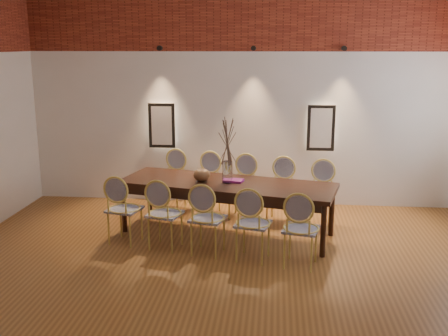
# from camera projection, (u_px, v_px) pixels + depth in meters

# --- Properties ---
(floor) EXTENTS (7.00, 7.00, 0.02)m
(floor) POSITION_uv_depth(u_px,v_px,m) (217.00, 300.00, 5.52)
(floor) COLOR brown
(floor) RESTS_ON ground
(wall_back) EXTENTS (7.00, 0.10, 4.00)m
(wall_back) POSITION_uv_depth(u_px,v_px,m) (241.00, 83.00, 8.49)
(wall_back) COLOR silver
(wall_back) RESTS_ON ground
(wall_front) EXTENTS (7.00, 0.10, 4.00)m
(wall_front) POSITION_uv_depth(u_px,v_px,m) (86.00, 253.00, 1.61)
(wall_front) COLOR silver
(wall_front) RESTS_ON ground
(brick_band_back) EXTENTS (7.00, 0.02, 1.50)m
(brick_band_back) POSITION_uv_depth(u_px,v_px,m) (241.00, 2.00, 8.13)
(brick_band_back) COLOR maroon
(brick_band_back) RESTS_ON ground
(niche_left) EXTENTS (0.36, 0.06, 0.66)m
(niche_left) POSITION_uv_depth(u_px,v_px,m) (162.00, 125.00, 8.68)
(niche_left) COLOR #FFEAC6
(niche_left) RESTS_ON wall_back
(niche_right) EXTENTS (0.36, 0.06, 0.66)m
(niche_right) POSITION_uv_depth(u_px,v_px,m) (321.00, 128.00, 8.43)
(niche_right) COLOR #FFEAC6
(niche_right) RESTS_ON wall_back
(spot_fixture_left) EXTENTS (0.08, 0.10, 0.08)m
(spot_fixture_left) POSITION_uv_depth(u_px,v_px,m) (160.00, 48.00, 8.36)
(spot_fixture_left) COLOR black
(spot_fixture_left) RESTS_ON wall_back
(spot_fixture_mid) EXTENTS (0.08, 0.10, 0.08)m
(spot_fixture_mid) POSITION_uv_depth(u_px,v_px,m) (253.00, 48.00, 8.21)
(spot_fixture_mid) COLOR black
(spot_fixture_mid) RESTS_ON wall_back
(spot_fixture_right) EXTENTS (0.08, 0.10, 0.08)m
(spot_fixture_right) POSITION_uv_depth(u_px,v_px,m) (344.00, 48.00, 8.08)
(spot_fixture_right) COLOR black
(spot_fixture_right) RESTS_ON wall_back
(dining_table) EXTENTS (3.11, 1.61, 0.75)m
(dining_table) POSITION_uv_depth(u_px,v_px,m) (227.00, 208.00, 7.34)
(dining_table) COLOR black
(dining_table) RESTS_ON floor
(chair_near_a) EXTENTS (0.53, 0.53, 0.94)m
(chair_near_a) POSITION_uv_depth(u_px,v_px,m) (125.00, 209.00, 6.99)
(chair_near_a) COLOR #D1BC57
(chair_near_a) RESTS_ON floor
(chair_near_b) EXTENTS (0.53, 0.53, 0.94)m
(chair_near_b) POSITION_uv_depth(u_px,v_px,m) (165.00, 214.00, 6.80)
(chair_near_b) COLOR #D1BC57
(chair_near_b) RESTS_ON floor
(chair_near_c) EXTENTS (0.53, 0.53, 0.94)m
(chair_near_c) POSITION_uv_depth(u_px,v_px,m) (208.00, 218.00, 6.62)
(chair_near_c) COLOR #D1BC57
(chair_near_c) RESTS_ON floor
(chair_near_d) EXTENTS (0.53, 0.53, 0.94)m
(chair_near_d) POSITION_uv_depth(u_px,v_px,m) (253.00, 224.00, 6.43)
(chair_near_d) COLOR #D1BC57
(chair_near_d) RESTS_ON floor
(chair_near_e) EXTENTS (0.53, 0.53, 0.94)m
(chair_near_e) POSITION_uv_depth(u_px,v_px,m) (301.00, 229.00, 6.24)
(chair_near_e) COLOR #D1BC57
(chair_near_e) RESTS_ON floor
(chair_far_a) EXTENTS (0.53, 0.53, 0.94)m
(chair_far_a) POSITION_uv_depth(u_px,v_px,m) (172.00, 181.00, 8.39)
(chair_far_a) COLOR #D1BC57
(chair_far_a) RESTS_ON floor
(chair_far_b) EXTENTS (0.53, 0.53, 0.94)m
(chair_far_b) POSITION_uv_depth(u_px,v_px,m) (206.00, 185.00, 8.20)
(chair_far_b) COLOR #D1BC57
(chair_far_b) RESTS_ON floor
(chair_far_c) EXTENTS (0.53, 0.53, 0.94)m
(chair_far_c) POSITION_uv_depth(u_px,v_px,m) (243.00, 188.00, 8.01)
(chair_far_c) COLOR #D1BC57
(chair_far_c) RESTS_ON floor
(chair_far_d) EXTENTS (0.53, 0.53, 0.94)m
(chair_far_d) POSITION_uv_depth(u_px,v_px,m) (281.00, 191.00, 7.83)
(chair_far_d) COLOR #D1BC57
(chair_far_d) RESTS_ON floor
(chair_far_e) EXTENTS (0.53, 0.53, 0.94)m
(chair_far_e) POSITION_uv_depth(u_px,v_px,m) (320.00, 195.00, 7.64)
(chair_far_e) COLOR #D1BC57
(chair_far_e) RESTS_ON floor
(vase) EXTENTS (0.14, 0.14, 0.30)m
(vase) POSITION_uv_depth(u_px,v_px,m) (227.00, 172.00, 7.21)
(vase) COLOR silver
(vase) RESTS_ON dining_table
(dried_branches) EXTENTS (0.50, 0.50, 0.70)m
(dried_branches) POSITION_uv_depth(u_px,v_px,m) (227.00, 140.00, 7.11)
(dried_branches) COLOR #473629
(dried_branches) RESTS_ON vase
(bowl) EXTENTS (0.24, 0.24, 0.18)m
(bowl) POSITION_uv_depth(u_px,v_px,m) (202.00, 175.00, 7.29)
(bowl) COLOR brown
(bowl) RESTS_ON dining_table
(book) EXTENTS (0.29, 0.23, 0.03)m
(book) POSITION_uv_depth(u_px,v_px,m) (234.00, 180.00, 7.29)
(book) COLOR #881E78
(book) RESTS_ON dining_table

